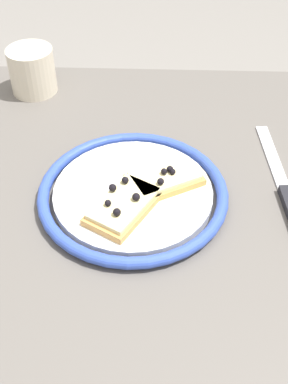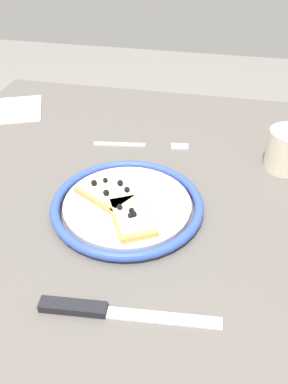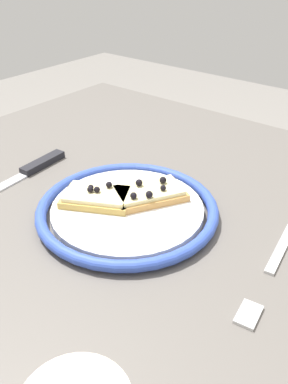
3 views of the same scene
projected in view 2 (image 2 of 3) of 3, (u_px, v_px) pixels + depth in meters
name	position (u px, v px, depth m)	size (l,w,h in m)	color
dining_table	(106.00, 241.00, 0.78)	(0.97, 0.80, 0.74)	#5B5651
plate	(127.00, 205.00, 0.70)	(0.26, 0.26, 0.02)	white
pizza_slice_near	(108.00, 192.00, 0.71)	(0.11, 0.12, 0.03)	tan
pizza_slice_far	(132.00, 217.00, 0.66)	(0.12, 0.10, 0.03)	tan
knife	(98.00, 310.00, 0.54)	(0.04, 0.24, 0.01)	silver
fork	(142.00, 145.00, 0.87)	(0.04, 0.20, 0.00)	silver
cup	(287.00, 150.00, 0.79)	(0.08, 0.08, 0.08)	beige
napkin	(11.00, 110.00, 1.01)	(0.14, 0.14, 0.00)	white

